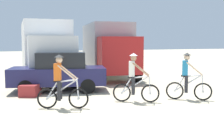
% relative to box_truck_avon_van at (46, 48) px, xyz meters
% --- Properties ---
extents(ground_plane, '(120.00, 120.00, 0.00)m').
position_rel_box_truck_avon_van_xyz_m(ground_plane, '(1.68, -9.15, -1.87)').
color(ground_plane, beige).
extents(box_truck_avon_van, '(2.65, 6.84, 3.35)m').
position_rel_box_truck_avon_van_xyz_m(box_truck_avon_van, '(0.00, 0.00, 0.00)').
color(box_truck_avon_van, white).
rests_on(box_truck_avon_van, ground).
extents(box_truck_grey_hauler, '(3.31, 7.02, 3.35)m').
position_rel_box_truck_avon_van_xyz_m(box_truck_grey_hauler, '(3.96, 0.45, 0.00)').
color(box_truck_grey_hauler, '#9E9EA3').
rests_on(box_truck_grey_hauler, ground).
extents(sedan_parked, '(4.50, 2.74, 1.76)m').
position_rel_box_truck_avon_van_xyz_m(sedan_parked, '(0.04, -3.53, -0.99)').
color(sedan_parked, '#1E1E4C').
rests_on(sedan_parked, ground).
extents(cyclist_orange_shirt, '(1.63, 0.77, 1.82)m').
position_rel_box_truck_avon_van_xyz_m(cyclist_orange_shirt, '(-0.55, -6.86, -1.03)').
color(cyclist_orange_shirt, black).
rests_on(cyclist_orange_shirt, ground).
extents(cyclist_cowboy_hat, '(1.53, 0.93, 1.82)m').
position_rel_box_truck_avon_van_xyz_m(cyclist_cowboy_hat, '(2.18, -6.87, -1.03)').
color(cyclist_cowboy_hat, black).
rests_on(cyclist_cowboy_hat, ground).
extents(cyclist_near_camera, '(1.46, 1.03, 1.82)m').
position_rel_box_truck_avon_van_xyz_m(cyclist_near_camera, '(4.24, -7.28, -1.03)').
color(cyclist_near_camera, black).
rests_on(cyclist_near_camera, ground).
extents(supply_crate, '(0.99, 1.06, 0.47)m').
position_rel_box_truck_avon_van_xyz_m(supply_crate, '(-1.29, -4.21, -1.64)').
color(supply_crate, '#9E2D2D').
rests_on(supply_crate, ground).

